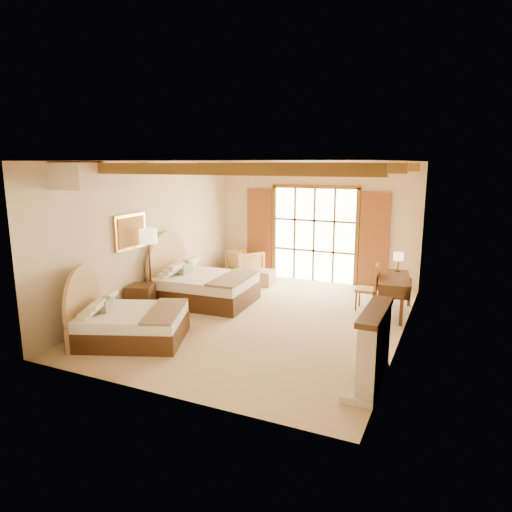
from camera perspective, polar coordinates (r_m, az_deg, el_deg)
The scene contains 19 objects.
floor at distance 9.57m, azimuth 0.84°, elevation -7.78°, with size 7.00×7.00×0.00m, color #D2B488.
wall_back at distance 12.41m, azimuth 7.38°, elevation 4.22°, with size 5.50×5.50×0.00m, color beige.
wall_left at distance 10.55m, azimuth -12.96°, elevation 2.72°, with size 7.00×7.00×0.00m, color beige.
wall_right at distance 8.46m, azimuth 18.19°, elevation 0.29°, with size 7.00×7.00×0.00m, color beige.
ceiling at distance 9.02m, azimuth 0.90°, elevation 11.76°, with size 7.00×7.00×0.00m, color #AE7938.
ceiling_beams at distance 9.02m, azimuth 0.90°, elevation 11.00°, with size 5.39×4.60×0.18m, color brown, non-canonical shape.
french_doors at distance 12.40m, azimuth 7.26°, elevation 2.58°, with size 3.95×0.08×2.60m.
fireplace at distance 6.89m, azimuth 14.36°, elevation -11.54°, with size 0.46×1.40×1.16m.
painting at distance 9.92m, azimuth -15.40°, elevation 2.93°, with size 0.06×0.95×0.75m.
canopy_valance at distance 8.69m, azimuth -19.59°, elevation 9.46°, with size 0.70×1.40×0.45m, color #F5DFBF.
bed_near at distance 8.70m, azimuth -16.03°, elevation -7.68°, with size 2.34×1.98×1.22m.
bed_far at distance 10.64m, azimuth -7.09°, elevation -3.47°, with size 2.22×1.73×1.40m.
nightstand at distance 10.07m, azimuth -14.21°, elevation -5.26°, with size 0.53×0.53×0.63m, color #3E2910.
floor_lamp at distance 10.08m, azimuth -13.27°, elevation 1.82°, with size 0.38×0.38×1.78m.
armchair at distance 12.83m, azimuth -1.37°, elevation -0.94°, with size 0.83×0.86×0.78m, color tan.
ottoman at distance 12.08m, azimuth 0.94°, elevation -2.70°, with size 0.53×0.53×0.38m, color tan.
desk at distance 10.17m, azimuth 16.75°, elevation -4.56°, with size 0.86×1.57×0.81m.
desk_chair at distance 10.30m, azimuth 13.75°, elevation -4.83°, with size 0.47×0.47×1.03m.
desk_lamp at distance 10.54m, azimuth 17.39°, elevation -0.14°, with size 0.21×0.21×0.43m.
Camera 1 is at (3.62, -8.27, 3.18)m, focal length 32.00 mm.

